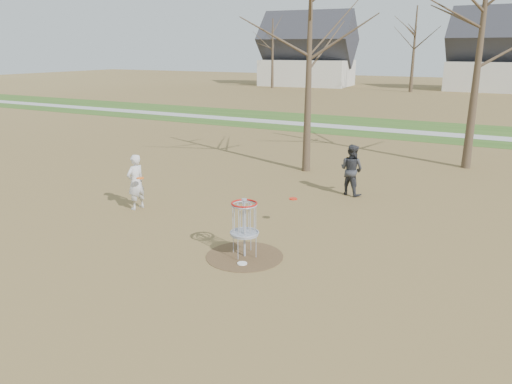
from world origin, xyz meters
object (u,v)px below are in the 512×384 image
at_px(player_standing, 136,182).
at_px(player_throwing, 351,170).
at_px(disc_grounded, 242,263).
at_px(disc_golf_basket, 244,219).

distance_m(player_standing, player_throwing, 6.83).
bearing_deg(disc_grounded, player_standing, 157.12).
bearing_deg(player_throwing, player_standing, 56.68).
bearing_deg(disc_grounded, disc_golf_basket, 112.61).
bearing_deg(disc_golf_basket, disc_grounded, -67.39).
height_order(player_standing, disc_grounded, player_standing).
bearing_deg(disc_golf_basket, player_standing, 160.82).
height_order(player_throwing, disc_grounded, player_throwing).
bearing_deg(player_throwing, disc_golf_basket, 100.33).
distance_m(player_throwing, disc_golf_basket, 6.10).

